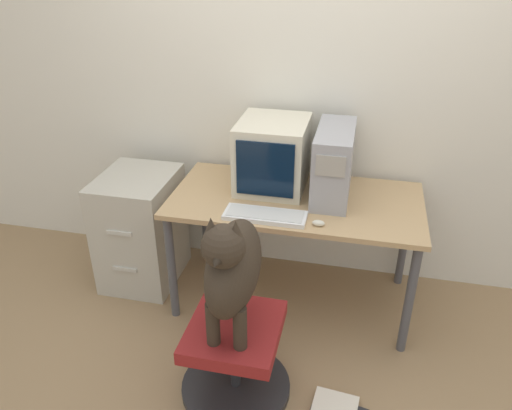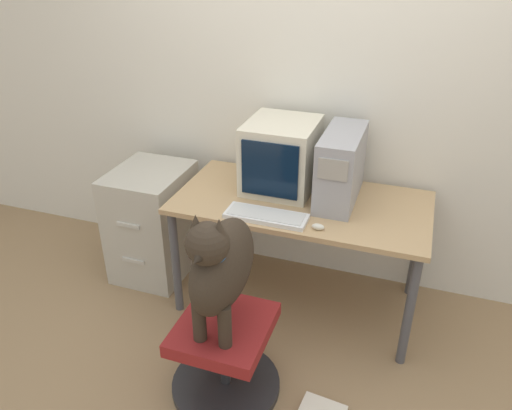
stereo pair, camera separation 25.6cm
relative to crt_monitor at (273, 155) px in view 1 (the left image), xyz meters
The scene contains 10 objects.
ground_plane 1.06m from the crt_monitor, 71.53° to the right, with size 12.00×12.00×0.00m, color #937551.
wall_back 0.51m from the crt_monitor, 61.57° to the left, with size 8.00×0.05×2.60m.
desk 0.35m from the crt_monitor, 37.66° to the right, with size 1.43×0.73×0.72m.
crt_monitor is the anchor object (origin of this frame).
pc_tower 0.36m from the crt_monitor, ahead, with size 0.20×0.51×0.40m.
keyboard 0.43m from the crt_monitor, 84.50° to the right, with size 0.44×0.16×0.03m.
computer_mouse 0.55m from the crt_monitor, 51.73° to the right, with size 0.07×0.04×0.03m.
office_chair 1.16m from the crt_monitor, 89.85° to the right, with size 0.55×0.55×0.43m.
dog 0.94m from the crt_monitor, 89.85° to the right, with size 0.22×0.54×0.65m.
filing_cabinet 1.01m from the crt_monitor, behind, with size 0.45×0.55×0.74m.
Camera 1 is at (0.33, -2.15, 2.04)m, focal length 35.00 mm.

